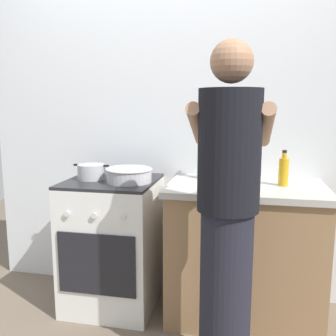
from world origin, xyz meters
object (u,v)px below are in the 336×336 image
mixing_bowl (129,174)px  oil_bottle (284,171)px  utensil_crock (211,165)px  spice_bottle (250,178)px  stove_range (113,243)px  pot (91,172)px  person (227,218)px

mixing_bowl → oil_bottle: (0.99, 0.08, 0.04)m
utensil_crock → spice_bottle: bearing=-23.8°
stove_range → pot: (-0.14, -0.01, 0.50)m
stove_range → person: 1.08m
spice_bottle → oil_bottle: bearing=0.6°
spice_bottle → pot: bearing=-177.5°
pot → person: 1.11m
utensil_crock → person: size_ratio=0.19×
mixing_bowl → oil_bottle: bearing=4.8°
mixing_bowl → oil_bottle: 0.99m
stove_range → oil_bottle: 1.25m
stove_range → pot: bearing=-177.5°
oil_bottle → spice_bottle: bearing=-179.4°
stove_range → pot: pot is taller
utensil_crock → mixing_bowl: bearing=-159.2°
stove_range → person: bearing=-35.5°
spice_bottle → person: bearing=-100.0°
pot → mixing_bowl: bearing=-7.2°
person → stove_range: bearing=144.5°
spice_bottle → oil_bottle: (0.21, 0.00, 0.05)m
mixing_bowl → person: bearing=-38.7°
spice_bottle → utensil_crock: bearing=156.2°
spice_bottle → oil_bottle: size_ratio=0.39×
stove_range → oil_bottle: size_ratio=3.99×
mixing_bowl → utensil_crock: size_ratio=0.96×
person → pot: bearing=148.9°
pot → oil_bottle: oil_bottle is taller
utensil_crock → oil_bottle: size_ratio=1.44×
mixing_bowl → spice_bottle: bearing=6.0°
pot → mixing_bowl: 0.28m
utensil_crock → spice_bottle: 0.29m
utensil_crock → spice_bottle: utensil_crock is taller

